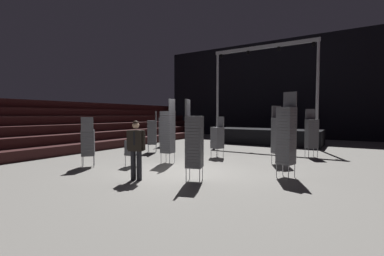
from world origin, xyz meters
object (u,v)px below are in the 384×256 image
at_px(chair_stack_rear_centre, 286,135).
at_px(chair_stack_mid_left, 217,137).
at_px(chair_stack_front_right, 194,141).
at_px(chair_stack_rear_right, 168,131).
at_px(chair_stack_mid_right, 152,132).
at_px(chair_stack_rear_left, 279,135).
at_px(chair_stack_aisle_left, 312,133).
at_px(loose_chair_near_man, 131,152).
at_px(man_with_tie, 136,147).
at_px(chair_stack_front_left, 163,132).
at_px(stage_riser, 267,134).
at_px(chair_stack_mid_centre, 88,142).

bearing_deg(chair_stack_rear_centre, chair_stack_mid_left, -17.85).
xyz_separation_m(chair_stack_front_right, chair_stack_rear_centre, (2.08, 1.86, 0.13)).
bearing_deg(chair_stack_rear_right, chair_stack_front_right, -134.89).
bearing_deg(chair_stack_mid_right, chair_stack_rear_left, -124.80).
bearing_deg(chair_stack_aisle_left, loose_chair_near_man, 16.74).
distance_m(man_with_tie, chair_stack_front_left, 7.86).
bearing_deg(chair_stack_rear_right, stage_riser, -15.03).
bearing_deg(chair_stack_rear_centre, chair_stack_rear_left, -55.85).
distance_m(chair_stack_front_left, chair_stack_aisle_left, 7.96).
xyz_separation_m(chair_stack_front_left, chair_stack_rear_right, (3.40, -4.03, 0.38)).
bearing_deg(man_with_tie, chair_stack_front_left, -76.54).
bearing_deg(chair_stack_rear_right, chair_stack_mid_right, 45.29).
height_order(chair_stack_rear_left, chair_stack_rear_right, chair_stack_rear_right).
xyz_separation_m(chair_stack_mid_left, chair_stack_mid_centre, (-3.03, -4.34, 0.00)).
xyz_separation_m(chair_stack_mid_right, chair_stack_mid_centre, (0.40, -4.00, -0.13)).
bearing_deg(chair_stack_front_right, loose_chair_near_man, -119.31).
bearing_deg(chair_stack_rear_centre, chair_stack_mid_centre, 33.99).
bearing_deg(man_with_tie, chair_stack_aisle_left, -136.79).
bearing_deg(chair_stack_aisle_left, chair_stack_mid_left, 1.77).
xyz_separation_m(man_with_tie, chair_stack_rear_left, (2.88, 4.68, 0.14)).
relative_size(stage_riser, chair_stack_mid_right, 3.19).
xyz_separation_m(man_with_tie, chair_stack_aisle_left, (3.72, 7.07, 0.10)).
relative_size(chair_stack_mid_centre, chair_stack_rear_centre, 0.70).
xyz_separation_m(chair_stack_front_right, chair_stack_rear_right, (-2.31, 1.85, 0.08)).
height_order(chair_stack_front_right, chair_stack_aisle_left, chair_stack_front_right).
xyz_separation_m(stage_riser, chair_stack_aisle_left, (3.16, -4.38, 0.46)).
height_order(chair_stack_mid_right, chair_stack_rear_centre, chair_stack_rear_centre).
height_order(chair_stack_mid_centre, chair_stack_aisle_left, chair_stack_aisle_left).
bearing_deg(man_with_tie, chair_stack_rear_left, -140.69).
relative_size(chair_stack_rear_centre, chair_stack_aisle_left, 1.20).
relative_size(stage_riser, chair_stack_front_left, 3.83).
bearing_deg(chair_stack_front_left, loose_chair_near_man, -1.05).
bearing_deg(chair_stack_rear_right, chair_stack_rear_left, -66.85).
distance_m(chair_stack_front_right, loose_chair_near_man, 3.17).
height_order(chair_stack_mid_left, chair_stack_rear_left, chair_stack_rear_left).
bearing_deg(chair_stack_rear_left, chair_stack_front_left, -67.15).
relative_size(chair_stack_mid_right, chair_stack_mid_centre, 1.14).
bearing_deg(chair_stack_rear_centre, chair_stack_mid_right, 0.22).
height_order(stage_riser, chair_stack_front_left, stage_riser).
relative_size(chair_stack_mid_right, chair_stack_rear_left, 0.92).
bearing_deg(chair_stack_mid_left, chair_stack_mid_right, 30.50).
bearing_deg(man_with_tie, chair_stack_rear_centre, -162.92).
distance_m(chair_stack_front_left, chair_stack_front_right, 8.21).
bearing_deg(chair_stack_mid_left, loose_chair_near_man, 87.96).
height_order(chair_stack_front_left, chair_stack_mid_right, chair_stack_mid_right).
bearing_deg(chair_stack_mid_left, chair_stack_mid_centre, 79.86).
bearing_deg(chair_stack_front_right, chair_stack_rear_left, 142.98).
relative_size(stage_riser, chair_stack_rear_left, 2.95).
bearing_deg(chair_stack_rear_left, chair_stack_front_right, 18.67).
bearing_deg(chair_stack_rear_centre, stage_riser, -55.29).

